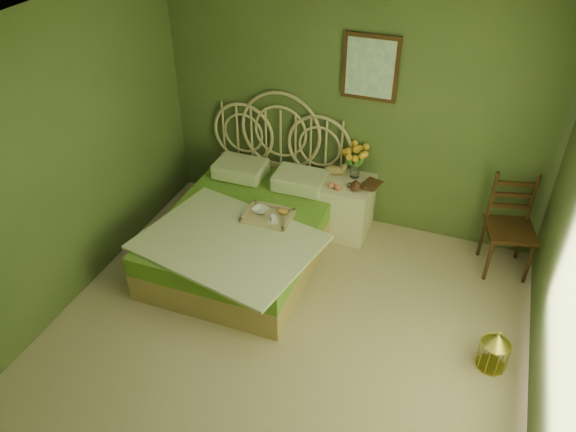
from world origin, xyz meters
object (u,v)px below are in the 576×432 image
at_px(birdcage, 494,351).
at_px(bed, 247,228).
at_px(chair, 513,219).
at_px(nightstand, 345,201).

bearing_deg(birdcage, bed, 164.77).
height_order(bed, chair, bed).
bearing_deg(nightstand, birdcage, -40.40).
xyz_separation_m(chair, birdcage, (-0.00, -1.39, -0.38)).
bearing_deg(birdcage, nightstand, 139.60).
height_order(bed, birdcage, bed).
distance_m(chair, birdcage, 1.44).
bearing_deg(nightstand, chair, -0.36).
height_order(chair, birdcage, chair).
bearing_deg(bed, chair, 16.36).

